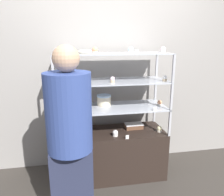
# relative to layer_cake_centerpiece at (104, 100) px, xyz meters

# --- Properties ---
(ground_plane) EXTENTS (20.00, 20.00, 0.00)m
(ground_plane) POSITION_rel_layer_cake_centerpiece_xyz_m (0.08, -0.08, -0.94)
(ground_plane) COLOR #38332D
(back_wall) EXTENTS (8.00, 0.05, 2.60)m
(back_wall) POSITION_rel_layer_cake_centerpiece_xyz_m (0.08, 0.31, 0.36)
(back_wall) COLOR gray
(back_wall) RESTS_ON ground_plane
(display_base) EXTENTS (1.24, 0.49, 0.57)m
(display_base) POSITION_rel_layer_cake_centerpiece_xyz_m (0.08, -0.08, -0.65)
(display_base) COLOR black
(display_base) RESTS_ON ground_plane
(display_riser_lower) EXTENTS (1.24, 0.49, 0.30)m
(display_riser_lower) POSITION_rel_layer_cake_centerpiece_xyz_m (0.08, -0.08, -0.08)
(display_riser_lower) COLOR #B7B7BC
(display_riser_lower) RESTS_ON display_base
(display_riser_middle) EXTENTS (1.24, 0.49, 0.30)m
(display_riser_middle) POSITION_rel_layer_cake_centerpiece_xyz_m (0.08, -0.08, 0.22)
(display_riser_middle) COLOR #B7B7BC
(display_riser_middle) RESTS_ON display_riser_lower
(display_riser_upper) EXTENTS (1.24, 0.49, 0.30)m
(display_riser_upper) POSITION_rel_layer_cake_centerpiece_xyz_m (0.08, -0.08, 0.53)
(display_riser_upper) COLOR #B7B7BC
(display_riser_upper) RESTS_ON display_riser_middle
(layer_cake_centerpiece) EXTENTS (0.16, 0.16, 0.13)m
(layer_cake_centerpiece) POSITION_rel_layer_cake_centerpiece_xyz_m (0.00, 0.00, 0.00)
(layer_cake_centerpiece) COLOR beige
(layer_cake_centerpiece) RESTS_ON display_riser_lower
(sheet_cake_frosted) EXTENTS (0.21, 0.13, 0.06)m
(sheet_cake_frosted) POSITION_rel_layer_cake_centerpiece_xyz_m (0.36, -0.03, -0.34)
(sheet_cake_frosted) COLOR brown
(sheet_cake_frosted) RESTS_ON display_base
(cupcake_0) EXTENTS (0.06, 0.06, 0.07)m
(cupcake_0) POSITION_rel_layer_cake_centerpiece_xyz_m (-0.48, -0.17, -0.33)
(cupcake_0) COLOR white
(cupcake_0) RESTS_ON display_base
(cupcake_1) EXTENTS (0.06, 0.06, 0.07)m
(cupcake_1) POSITION_rel_layer_cake_centerpiece_xyz_m (-0.20, -0.12, -0.33)
(cupcake_1) COLOR white
(cupcake_1) RESTS_ON display_base
(cupcake_2) EXTENTS (0.06, 0.06, 0.07)m
(cupcake_2) POSITION_rel_layer_cake_centerpiece_xyz_m (0.10, -0.21, -0.33)
(cupcake_2) COLOR white
(cupcake_2) RESTS_ON display_base
(cupcake_3) EXTENTS (0.06, 0.06, 0.07)m
(cupcake_3) POSITION_rel_layer_cake_centerpiece_xyz_m (0.63, -0.18, -0.33)
(cupcake_3) COLOR beige
(cupcake_3) RESTS_ON display_base
(price_tag_0) EXTENTS (0.04, 0.00, 0.04)m
(price_tag_0) POSITION_rel_layer_cake_centerpiece_xyz_m (0.21, -0.31, -0.35)
(price_tag_0) COLOR white
(price_tag_0) RESTS_ON display_base
(cupcake_4) EXTENTS (0.05, 0.05, 0.07)m
(cupcake_4) POSITION_rel_layer_cake_centerpiece_xyz_m (-0.50, -0.20, -0.03)
(cupcake_4) COLOR #CCB28C
(cupcake_4) RESTS_ON display_riser_lower
(cupcake_5) EXTENTS (0.05, 0.05, 0.07)m
(cupcake_5) POSITION_rel_layer_cake_centerpiece_xyz_m (0.64, -0.13, -0.03)
(cupcake_5) COLOR white
(cupcake_5) RESTS_ON display_riser_lower
(price_tag_1) EXTENTS (0.04, 0.00, 0.04)m
(price_tag_1) POSITION_rel_layer_cake_centerpiece_xyz_m (0.52, -0.31, -0.04)
(price_tag_1) COLOR white
(price_tag_1) RESTS_ON display_riser_lower
(cupcake_6) EXTENTS (0.05, 0.05, 0.07)m
(cupcake_6) POSITION_rel_layer_cake_centerpiece_xyz_m (-0.47, -0.20, 0.27)
(cupcake_6) COLOR white
(cupcake_6) RESTS_ON display_riser_middle
(cupcake_7) EXTENTS (0.05, 0.05, 0.07)m
(cupcake_7) POSITION_rel_layer_cake_centerpiece_xyz_m (0.07, -0.19, 0.27)
(cupcake_7) COLOR #CCB28C
(cupcake_7) RESTS_ON display_riser_middle
(cupcake_8) EXTENTS (0.05, 0.05, 0.07)m
(cupcake_8) POSITION_rel_layer_cake_centerpiece_xyz_m (0.65, -0.21, 0.27)
(cupcake_8) COLOR #CCB28C
(cupcake_8) RESTS_ON display_riser_middle
(price_tag_2) EXTENTS (0.04, 0.00, 0.04)m
(price_tag_2) POSITION_rel_layer_cake_centerpiece_xyz_m (-0.31, -0.31, 0.26)
(price_tag_2) COLOR white
(price_tag_2) RESTS_ON display_riser_middle
(cupcake_9) EXTENTS (0.06, 0.06, 0.07)m
(cupcake_9) POSITION_rel_layer_cake_centerpiece_xyz_m (-0.48, -0.21, 0.58)
(cupcake_9) COLOR white
(cupcake_9) RESTS_ON display_riser_upper
(cupcake_10) EXTENTS (0.06, 0.06, 0.07)m
(cupcake_10) POSITION_rel_layer_cake_centerpiece_xyz_m (-0.12, -0.21, 0.58)
(cupcake_10) COLOR beige
(cupcake_10) RESTS_ON display_riser_upper
(cupcake_11) EXTENTS (0.06, 0.06, 0.07)m
(cupcake_11) POSITION_rel_layer_cake_centerpiece_xyz_m (0.27, -0.16, 0.58)
(cupcake_11) COLOR white
(cupcake_11) RESTS_ON display_riser_upper
(cupcake_12) EXTENTS (0.06, 0.06, 0.07)m
(cupcake_12) POSITION_rel_layer_cake_centerpiece_xyz_m (0.64, -0.14, 0.58)
(cupcake_12) COLOR white
(cupcake_12) RESTS_ON display_riser_upper
(price_tag_3) EXTENTS (0.04, 0.00, 0.04)m
(price_tag_3) POSITION_rel_layer_cake_centerpiece_xyz_m (0.29, -0.31, 0.57)
(price_tag_3) COLOR white
(price_tag_3) RESTS_ON display_riser_upper
(donut_glazed) EXTENTS (0.14, 0.14, 0.03)m
(donut_glazed) POSITION_rel_layer_cake_centerpiece_xyz_m (-0.21, -0.07, 0.56)
(donut_glazed) COLOR #EFE5CC
(donut_glazed) RESTS_ON display_riser_upper
(customer_figure) EXTENTS (0.37, 0.37, 1.59)m
(customer_figure) POSITION_rel_layer_cake_centerpiece_xyz_m (-0.39, -0.75, -0.09)
(customer_figure) COLOR #282D47
(customer_figure) RESTS_ON ground_plane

